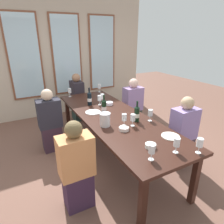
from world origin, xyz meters
The scene contains 27 objects.
ground_plane centered at (0.00, 0.00, 0.00)m, with size 12.00×12.00×0.00m, color brown.
back_wall_with_windows centered at (0.00, 2.41, 1.45)m, with size 4.14×0.10×2.90m.
dining_table centered at (0.00, 0.00, 0.68)m, with size 0.94×2.83×0.74m.
white_plate_0 centered at (-0.22, 0.28, 0.74)m, with size 0.25×0.25×0.01m, color white.
white_plate_1 centered at (0.31, -0.92, 0.74)m, with size 0.23×0.23×0.01m, color white.
metal_pitcher centered at (-0.27, -0.26, 0.84)m, with size 0.16×0.16×0.19m.
wine_bottle_0 centered at (0.20, -0.34, 0.86)m, with size 0.08×0.08×0.31m.
wine_bottle_1 centered at (-0.09, 0.14, 0.86)m, with size 0.08×0.08×0.31m.
wine_bottle_2 centered at (-0.13, 0.64, 0.86)m, with size 0.08×0.08×0.32m.
tasting_bowl_0 centered at (0.18, 0.49, 0.77)m, with size 0.13×0.13×0.05m, color white.
tasting_bowl_1 centered at (-0.07, -1.01, 0.76)m, with size 0.12×0.12×0.05m, color white.
tasting_bowl_2 centered at (-0.11, -0.50, 0.76)m, with size 0.14×0.14×0.05m, color white.
wine_glass_0 centered at (0.11, 0.63, 0.86)m, with size 0.07×0.07×0.17m.
wine_glass_1 centered at (0.38, 1.35, 0.86)m, with size 0.07×0.07×0.17m.
wine_glass_2 centered at (0.03, 0.57, 0.86)m, with size 0.07×0.07×0.17m.
wine_glass_3 centered at (-0.30, 1.31, 0.86)m, with size 0.07×0.07×0.17m.
wine_glass_4 centered at (-0.21, -1.19, 0.86)m, with size 0.07×0.07×0.17m.
wine_glass_5 centered at (-0.03, -0.38, 0.86)m, with size 0.07×0.07×0.17m.
wine_glass_6 centered at (0.07, -0.44, 0.86)m, with size 0.07×0.07×0.17m.
wine_glass_7 centered at (0.32, -1.33, 0.86)m, with size 0.07×0.07×0.17m.
wine_glass_8 centered at (0.39, -0.42, 0.86)m, with size 0.07×0.07×0.17m.
wine_glass_9 centered at (0.11, -1.21, 0.86)m, with size 0.07×0.07×0.17m.
seated_person_0 centered at (-0.85, 0.70, 0.53)m, with size 0.38×0.24×1.11m.
seated_person_1 centered at (0.85, 0.71, 0.53)m, with size 0.38×0.24×1.11m.
seated_person_2 centered at (-0.85, -0.70, 0.53)m, with size 0.38×0.24×1.11m.
seated_person_3 centered at (0.85, -0.66, 0.53)m, with size 0.38×0.24×1.11m.
seated_person_4 centered at (0.00, 1.76, 0.53)m, with size 0.24×0.38×1.11m.
Camera 1 is at (-1.35, -2.49, 1.93)m, focal length 31.40 mm.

